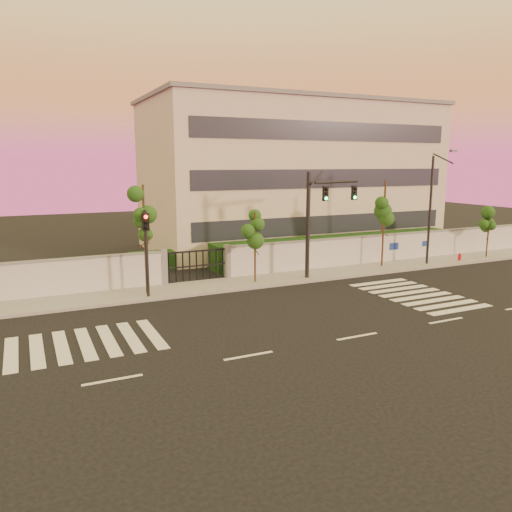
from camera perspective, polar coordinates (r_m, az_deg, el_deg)
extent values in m
plane|color=black|center=(21.57, 11.48, -9.01)|extent=(120.00, 120.00, 0.00)
cube|color=gray|center=(30.24, -0.46, -2.96)|extent=(60.00, 3.00, 0.15)
cube|color=#B7BABF|center=(39.39, 18.09, 1.07)|extent=(31.00, 0.30, 2.00)
cube|color=slate|center=(39.24, 18.18, 2.59)|extent=(31.00, 0.36, 0.12)
cube|color=slate|center=(29.75, -10.47, -1.34)|extent=(0.35, 0.35, 2.20)
cube|color=slate|center=(30.97, -3.31, -0.71)|extent=(0.35, 0.35, 2.20)
cube|color=black|center=(37.89, 9.40, 0.94)|extent=(20.00, 2.00, 1.80)
cube|color=black|center=(35.09, -9.40, -0.33)|extent=(6.00, 1.50, 1.20)
cube|color=beige|center=(43.75, 3.97, 9.04)|extent=(24.00, 12.00, 12.00)
cube|color=#262D38|center=(38.87, 8.24, 3.60)|extent=(22.00, 0.08, 1.40)
cube|color=#262D38|center=(38.61, 8.38, 8.76)|extent=(22.00, 0.08, 1.40)
cube|color=#262D38|center=(38.66, 8.52, 13.95)|extent=(22.00, 0.08, 1.40)
cube|color=slate|center=(44.02, 4.07, 17.01)|extent=(24.40, 12.40, 0.30)
cube|color=silver|center=(21.43, -26.20, -10.03)|extent=(0.50, 4.00, 0.02)
cube|color=silver|center=(21.41, -23.76, -9.84)|extent=(0.50, 4.00, 0.02)
cube|color=silver|center=(21.44, -21.33, -9.64)|extent=(0.50, 4.00, 0.02)
cube|color=silver|center=(21.50, -18.91, -9.42)|extent=(0.50, 4.00, 0.02)
cube|color=silver|center=(21.60, -16.51, -9.19)|extent=(0.50, 4.00, 0.02)
cube|color=silver|center=(21.74, -14.14, -8.94)|extent=(0.50, 4.00, 0.02)
cube|color=silver|center=(21.91, -11.81, -8.68)|extent=(0.50, 4.00, 0.02)
cube|color=silver|center=(26.83, 22.33, -5.68)|extent=(4.00, 0.50, 0.02)
cube|color=silver|center=(27.42, 20.94, -5.24)|extent=(4.00, 0.50, 0.02)
cube|color=silver|center=(28.02, 19.62, -4.82)|extent=(4.00, 0.50, 0.02)
cube|color=silver|center=(28.64, 18.35, -4.42)|extent=(4.00, 0.50, 0.02)
cube|color=silver|center=(29.27, 17.14, -4.03)|extent=(4.00, 0.50, 0.02)
cube|color=silver|center=(29.91, 15.99, -3.65)|extent=(4.00, 0.50, 0.02)
cube|color=silver|center=(30.57, 14.88, -3.30)|extent=(4.00, 0.50, 0.02)
cube|color=silver|center=(31.24, 13.82, -2.95)|extent=(4.00, 0.50, 0.02)
cube|color=silver|center=(17.85, -16.07, -13.46)|extent=(2.00, 0.15, 0.01)
cube|color=silver|center=(19.15, -0.86, -11.33)|extent=(2.00, 0.15, 0.01)
cube|color=silver|center=(21.56, 11.48, -8.99)|extent=(2.00, 0.15, 0.01)
cube|color=silver|center=(24.76, 20.88, -6.91)|extent=(2.00, 0.15, 0.01)
cylinder|color=#382314|center=(27.51, -12.56, 1.68)|extent=(0.13, 0.13, 6.04)
sphere|color=#194614|center=(27.30, -12.72, 5.44)|extent=(1.16, 1.16, 1.16)
sphere|color=#194614|center=(27.68, -11.99, 3.65)|extent=(0.89, 0.89, 0.89)
sphere|color=#194614|center=(27.14, -13.24, 4.10)|extent=(0.84, 0.84, 0.84)
cylinder|color=#382314|center=(29.54, -0.11, 0.86)|extent=(0.12, 0.12, 4.33)
sphere|color=#194614|center=(29.35, -0.11, 3.36)|extent=(1.06, 1.06, 1.06)
sphere|color=#194614|center=(29.75, 0.33, 2.19)|extent=(0.81, 0.81, 0.81)
sphere|color=#194614|center=(29.15, -0.50, 2.45)|extent=(0.77, 0.77, 0.77)
cylinder|color=#382314|center=(35.12, 14.38, 3.45)|extent=(0.13, 0.13, 5.99)
sphere|color=#194614|center=(34.95, 14.51, 6.37)|extent=(1.21, 1.21, 1.21)
sphere|color=#194614|center=(35.44, 14.70, 4.96)|extent=(0.92, 0.92, 0.92)
sphere|color=#194614|center=(34.66, 14.22, 5.36)|extent=(0.88, 0.88, 0.88)
cylinder|color=#382314|center=(41.42, 25.00, 2.42)|extent=(0.11, 0.11, 3.98)
sphere|color=#194614|center=(41.29, 25.13, 4.06)|extent=(0.99, 0.99, 0.99)
sphere|color=#194614|center=(41.71, 25.15, 3.29)|extent=(0.76, 0.76, 0.76)
sphere|color=#194614|center=(41.04, 24.99, 3.48)|extent=(0.72, 0.72, 0.72)
cylinder|color=black|center=(30.66, 5.94, 3.35)|extent=(0.26, 0.26, 6.64)
cylinder|color=black|center=(31.55, 9.24, 8.35)|extent=(3.94, 1.36, 0.17)
cube|color=black|center=(31.06, 7.94, 7.07)|extent=(0.38, 0.19, 0.96)
sphere|color=#0CF259|center=(30.99, 8.04, 6.50)|extent=(0.21, 0.21, 0.21)
cube|color=black|center=(32.28, 11.15, 7.10)|extent=(0.38, 0.19, 0.96)
sphere|color=#0CF259|center=(32.21, 11.25, 6.55)|extent=(0.21, 0.21, 0.21)
cylinder|color=black|center=(26.86, -12.38, 0.11)|extent=(0.17, 0.17, 4.78)
cube|color=black|center=(26.56, -12.51, 3.81)|extent=(0.37, 0.19, 0.96)
sphere|color=red|center=(26.42, -12.48, 4.43)|extent=(0.21, 0.21, 0.21)
cylinder|color=black|center=(36.82, 19.26, 4.80)|extent=(0.17, 0.17, 7.65)
cylinder|color=black|center=(36.06, 20.58, 10.40)|extent=(0.10, 1.83, 0.74)
cube|color=#3F3F44|center=(35.47, 21.64, 11.11)|extent=(0.48, 0.24, 0.14)
cylinder|color=#B90C18|center=(39.39, 22.22, -0.34)|extent=(0.20, 0.20, 0.45)
cylinder|color=#B90C18|center=(39.34, 22.25, 0.04)|extent=(0.25, 0.25, 0.09)
sphere|color=#B90C18|center=(39.33, 22.26, 0.19)|extent=(0.16, 0.16, 0.16)
cylinder|color=#B90C18|center=(39.37, 22.23, -0.22)|extent=(0.27, 0.19, 0.09)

